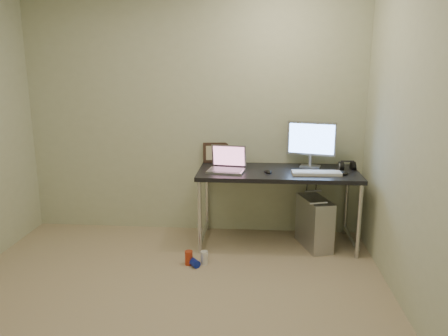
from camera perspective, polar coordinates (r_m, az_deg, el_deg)
floor at (r=3.32m, az=-8.27°, el=-18.74°), size 3.50×3.50×0.00m
wall_back at (r=4.56m, az=-3.99°, el=6.99°), size 3.50×0.02×2.50m
wall_right at (r=2.98m, az=25.71°, el=2.29°), size 0.02×3.50×2.50m
desk at (r=4.29m, az=7.04°, el=-1.39°), size 1.55×0.68×0.75m
tower_computer at (r=4.39m, az=11.72°, el=-7.00°), size 0.34×0.51×0.52m
cable_a at (r=4.66m, az=10.68°, el=-3.75°), size 0.01×0.16×0.69m
cable_b at (r=4.66m, az=11.80°, el=-4.07°), size 0.02×0.11×0.71m
can_red at (r=4.01m, az=-4.62°, el=-11.61°), size 0.09×0.09×0.13m
can_white at (r=4.01m, az=-2.59°, el=-11.63°), size 0.09×0.09×0.12m
can_blue at (r=3.99m, az=-3.97°, el=-12.19°), size 0.13×0.14×0.07m
laptop at (r=4.23m, az=0.41°, el=0.41°), size 0.38×0.33×0.24m
monitor at (r=4.42m, az=11.32°, el=3.51°), size 0.48×0.19×0.46m
keyboard at (r=4.18m, az=11.97°, el=-0.64°), size 0.46×0.16×0.03m
mouse_right at (r=4.24m, az=15.38°, el=-0.52°), size 0.08×0.12×0.04m
mouse_left at (r=4.17m, az=5.75°, el=-0.39°), size 0.10×0.12×0.04m
headphones at (r=4.45m, az=15.77°, el=0.20°), size 0.17×0.10×0.11m
picture_frame at (r=4.57m, az=-1.09°, el=2.02°), size 0.27×0.11×0.21m
webcam at (r=4.47m, az=2.53°, el=1.66°), size 0.05×0.04×0.13m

